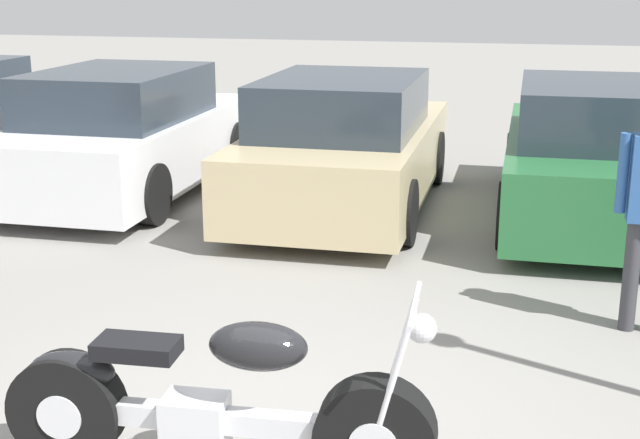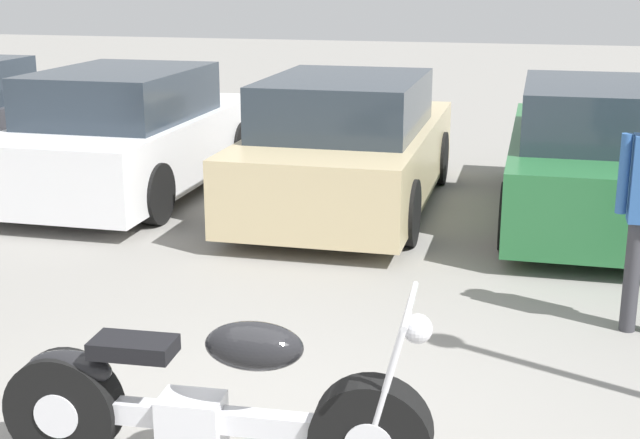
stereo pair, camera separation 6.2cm
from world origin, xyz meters
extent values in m
cylinder|color=black|center=(0.76, -0.12, 0.32)|extent=(0.64, 0.23, 0.63)
cylinder|color=silver|center=(0.76, -0.12, 0.32)|extent=(0.26, 0.23, 0.25)
cylinder|color=black|center=(-0.93, -0.20, 0.32)|extent=(0.64, 0.23, 0.63)
cylinder|color=silver|center=(-0.93, -0.20, 0.32)|extent=(0.26, 0.23, 0.25)
cube|color=silver|center=(-0.08, -0.16, 0.33)|extent=(1.30, 0.18, 0.12)
cube|color=silver|center=(-0.20, -0.17, 0.30)|extent=(0.35, 0.26, 0.30)
ellipsoid|color=black|center=(0.15, -0.15, 0.77)|extent=(0.53, 0.32, 0.25)
cube|color=black|center=(-0.51, -0.18, 0.71)|extent=(0.45, 0.26, 0.09)
ellipsoid|color=black|center=(-0.88, -0.20, 0.55)|extent=(0.49, 0.22, 0.20)
cylinder|color=silver|center=(0.86, -0.20, 0.68)|extent=(0.22, 0.05, 0.74)
cylinder|color=silver|center=(0.85, -0.02, 0.68)|extent=(0.22, 0.05, 0.74)
cylinder|color=silver|center=(0.94, -0.11, 1.05)|extent=(0.06, 0.62, 0.03)
sphere|color=silver|center=(0.98, -0.10, 0.93)|extent=(0.15, 0.15, 0.15)
cylinder|color=silver|center=(-0.44, -0.04, 0.21)|extent=(1.30, 0.15, 0.08)
cylinder|color=black|center=(-5.14, 7.29, 0.33)|extent=(0.20, 0.67, 0.67)
cube|color=white|center=(-3.28, 5.71, 0.55)|extent=(1.85, 4.38, 0.77)
cube|color=#28333D|center=(-3.28, 5.44, 1.22)|extent=(1.63, 2.28, 0.58)
cylinder|color=black|center=(-4.14, 7.06, 0.33)|extent=(0.20, 0.67, 0.67)
cylinder|color=black|center=(-2.41, 7.06, 0.33)|extent=(0.20, 0.67, 0.67)
cylinder|color=black|center=(-4.14, 4.35, 0.33)|extent=(0.20, 0.67, 0.67)
cylinder|color=black|center=(-2.41, 4.35, 0.33)|extent=(0.20, 0.67, 0.67)
cube|color=#C6B284|center=(-0.56, 5.58, 0.55)|extent=(1.85, 4.38, 0.77)
cube|color=#28333D|center=(-0.56, 5.32, 1.22)|extent=(1.63, 2.28, 0.58)
cylinder|color=black|center=(-1.42, 6.94, 0.33)|extent=(0.20, 0.67, 0.67)
cylinder|color=black|center=(0.31, 6.94, 0.33)|extent=(0.20, 0.67, 0.67)
cylinder|color=black|center=(-1.42, 4.23, 0.33)|extent=(0.20, 0.67, 0.67)
cylinder|color=black|center=(0.31, 4.23, 0.33)|extent=(0.20, 0.67, 0.67)
cube|color=#286B38|center=(2.16, 5.67, 0.55)|extent=(1.85, 4.38, 0.77)
cube|color=#28333D|center=(2.16, 5.41, 1.22)|extent=(1.63, 2.28, 0.58)
cylinder|color=black|center=(1.30, 7.03, 0.33)|extent=(0.20, 0.67, 0.67)
cylinder|color=black|center=(1.30, 4.32, 0.33)|extent=(0.20, 0.67, 0.67)
cylinder|color=#38383D|center=(2.25, 2.47, 0.43)|extent=(0.12, 0.12, 0.85)
cylinder|color=#2D5999|center=(2.12, 2.47, 1.21)|extent=(0.08, 0.08, 0.59)
camera|label=1|loc=(1.42, -4.17, 2.63)|focal=50.00mm
camera|label=2|loc=(1.48, -4.16, 2.63)|focal=50.00mm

